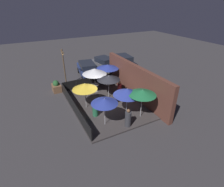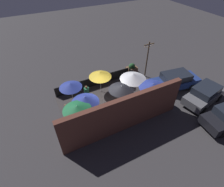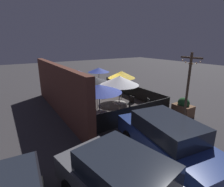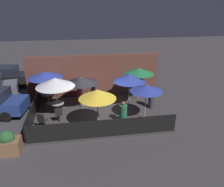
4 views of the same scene
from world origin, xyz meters
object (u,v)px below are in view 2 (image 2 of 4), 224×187
Objects in this scene: planter_box at (132,69)px; parked_car_0 at (175,81)px; patron_0 at (67,112)px; light_post at (147,58)px; patio_chair_1 at (107,107)px; patio_chair_2 at (121,113)px; patron_2 at (130,109)px; dining_table_1 at (150,99)px; patio_umbrella_2 at (100,74)px; patio_chair_3 at (130,80)px; patio_umbrella_4 at (85,100)px; patio_umbrella_6 at (77,108)px; patio_umbrella_5 at (121,88)px; patio_chair_0 at (125,85)px; patio_umbrella_3 at (70,85)px; parked_car_1 at (205,94)px; patio_umbrella_0 at (133,76)px; patron_1 at (87,92)px; patio_umbrella_1 at (153,86)px; dining_table_0 at (132,90)px.

parked_car_0 is at bearing 118.65° from planter_box.
light_post is at bearing -139.95° from patron_0.
patio_chair_1 is 1.01× the size of patio_chair_2.
patron_2 is 0.25× the size of parked_car_0.
patron_0 is (6.55, -1.70, 0.03)m from dining_table_1.
patio_chair_3 is (-2.92, 0.25, -1.39)m from patio_umbrella_2.
patron_2 is (-3.15, 1.19, -1.33)m from patio_umbrella_4.
patio_umbrella_5 is at bearing -168.89° from patio_umbrella_6.
patio_umbrella_6 is 1.64× the size of patron_0.
patio_chair_2 is at bearing 18.50° from parked_car_0.
patio_umbrella_6 reaches higher than parked_car_0.
light_post reaches higher than patron_0.
patio_chair_0 is 4.64m from parked_car_0.
patio_umbrella_6 is at bearing 11.11° from patio_umbrella_5.
patio_umbrella_3 is 5.82m from patio_chair_3.
parked_car_1 is at bearing 154.71° from patio_umbrella_3.
patio_umbrella_0 is 1.65m from patio_umbrella_5.
patron_1 is 0.33× the size of light_post.
patio_umbrella_5 reaches higher than patron_2.
dining_table_1 is 2.93m from patio_chair_2.
patron_1 is 1.11× the size of planter_box.
dining_table_1 is at bearing 130.82° from patio_umbrella_2.
patio_umbrella_5 is 1.97m from patio_chair_2.
patio_umbrella_1 is at bearing 0.00° from dining_table_1.
dining_table_0 is 6.11m from parked_car_1.
patio_umbrella_5 reaches higher than dining_table_0.
patio_umbrella_2 reaches higher than patron_0.
planter_box is at bearing -52.99° from parked_car_0.
patio_umbrella_1 reaches higher than patron_2.
patio_umbrella_4 is at bearing 102.82° from patio_umbrella_3.
patron_1 is (3.52, -0.58, 0.05)m from patio_chair_0.
patio_umbrella_0 is at bearing 0.00° from patio_chair_0.
patron_1 is (-2.16, -1.50, -0.05)m from patron_0.
planter_box is (-6.47, -3.89, -1.50)m from patio_umbrella_4.
parked_car_1 is (-4.37, 4.88, 0.24)m from patio_chair_3.
planter_box is (-3.33, -5.09, -0.17)m from patron_2.
patio_chair_1 is at bearing 42.03° from patron_1.
patio_chair_1 is at bearing -166.65° from patio_umbrella_6.
patio_chair_0 is at bearing -82.69° from patio_umbrella_0.
patio_umbrella_2 is at bearing 49.18° from patio_chair_2.
patio_umbrella_0 reaches higher than patio_umbrella_1.
patio_umbrella_3 is at bearing 118.47° from patio_chair_1.
dining_table_1 is at bearing 26.01° from patio_chair_3.
patio_umbrella_5 is at bearing -24.58° from dining_table_1.
patio_umbrella_2 is at bearing -38.08° from dining_table_0.
patio_chair_3 is (0.04, -3.18, -1.50)m from patio_umbrella_1.
patron_1 is 0.29× the size of parked_car_1.
patio_umbrella_2 reaches higher than patron_1.
planter_box reaches higher than dining_table_0.
patio_chair_0 is 0.22× the size of parked_car_1.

